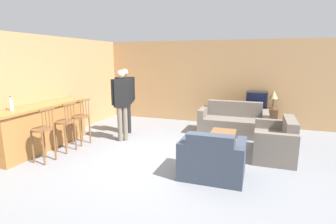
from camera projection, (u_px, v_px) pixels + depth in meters
ground_plane at (160, 161)px, 5.37m from camera, size 24.00×24.00×0.00m
wall_back at (199, 82)px, 8.44m from camera, size 9.40×0.08×2.60m
wall_left at (72, 86)px, 7.31m from camera, size 0.08×8.60×2.60m
bar_counter at (43, 127)px, 6.00m from camera, size 0.55×2.46×1.02m
bar_chair_near at (43, 133)px, 5.21m from camera, size 0.44×0.44×1.12m
bar_chair_mid at (65, 125)px, 5.80m from camera, size 0.46×0.46×1.12m
bar_chair_far at (81, 120)px, 6.30m from camera, size 0.48×0.48×1.12m
couch_far at (233, 123)px, 7.20m from camera, size 1.81×0.87×0.87m
armchair_near at (212, 160)px, 4.58m from camera, size 1.10×0.83×0.85m
loveseat_right at (276, 142)px, 5.55m from camera, size 0.80×1.35×0.84m
coffee_table at (222, 136)px, 5.89m from camera, size 0.56×1.06×0.39m
tv_unit at (255, 118)px, 7.72m from camera, size 1.17×0.51×0.65m
tv at (257, 99)px, 7.61m from camera, size 0.58×0.50×0.47m
bottle at (11, 104)px, 5.28m from camera, size 0.08×0.08×0.30m
table_lamp at (274, 95)px, 7.44m from camera, size 0.23×0.23×0.51m
person_by_window at (125, 97)px, 7.15m from camera, size 0.44×0.39×1.78m
person_by_counter at (122, 101)px, 6.47m from camera, size 0.40×0.37×1.78m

